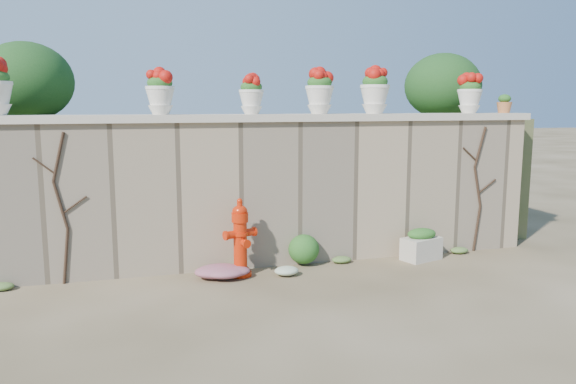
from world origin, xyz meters
name	(u,v)px	position (x,y,z in m)	size (l,w,h in m)	color
ground	(307,306)	(0.00, 0.00, 0.00)	(80.00, 80.00, 0.00)	#4C3F26
stone_wall	(268,193)	(0.00, 1.80, 1.00)	(8.00, 0.40, 2.00)	gray
wall_cap	(268,118)	(0.00, 1.80, 2.05)	(8.10, 0.52, 0.10)	beige
raised_fill	(229,169)	(0.00, 5.00, 1.00)	(9.00, 6.00, 2.00)	#384C23
back_shrub_left	(26,81)	(-3.20, 3.00, 2.55)	(1.30, 1.30, 1.10)	#143814
back_shrub_right	(443,86)	(3.40, 3.00, 2.55)	(1.30, 1.30, 1.10)	#143814
vine_left	(62,206)	(-2.67, 1.58, 0.99)	(0.60, 0.04, 1.91)	black
vine_right	(478,187)	(3.23, 1.58, 0.99)	(0.60, 0.04, 1.91)	black
fire_hydrant	(240,238)	(-0.50, 1.30, 0.52)	(0.44, 0.32, 1.02)	red
planter_box	(421,245)	(2.18, 1.36, 0.22)	(0.63, 0.49, 0.46)	beige
green_shrub	(304,247)	(0.45, 1.55, 0.26)	(0.56, 0.50, 0.53)	#1E5119
magenta_clump	(226,271)	(-0.71, 1.20, 0.11)	(0.83, 0.55, 0.22)	#CA2884
white_flowers	(282,270)	(0.03, 1.16, 0.08)	(0.44, 0.35, 0.16)	white
urn_pot_1	(160,92)	(-1.43, 1.80, 2.39)	(0.37, 0.37, 0.59)	silver
urn_pot_2	(251,95)	(-0.22, 1.80, 2.36)	(0.34, 0.34, 0.53)	silver
urn_pot_3	(320,92)	(0.75, 1.80, 2.41)	(0.40, 0.40, 0.62)	silver
urn_pot_4	(375,91)	(1.59, 1.80, 2.43)	(0.42, 0.42, 0.66)	silver
urn_pot_5	(470,94)	(3.15, 1.80, 2.39)	(0.37, 0.37, 0.58)	silver
terracotta_pot	(504,105)	(3.76, 1.80, 2.23)	(0.23, 0.23, 0.28)	#B46737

